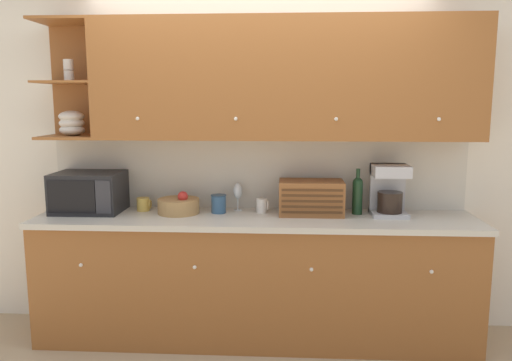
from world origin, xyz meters
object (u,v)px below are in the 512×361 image
object	(u,v)px
fruit_basket	(179,206)
wine_bottle	(357,194)
bread_box	(311,198)
coffee_maker	(389,190)
storage_canister	(219,204)
microwave	(89,192)
wine_glass	(238,192)
mug_blue_second	(262,206)
mug	(144,204)

from	to	relation	value
fruit_basket	wine_bottle	xyz separation A→B (m)	(1.30, 0.05, 0.09)
bread_box	coffee_maker	distance (m)	0.56
storage_canister	wine_bottle	size ratio (longest dim) A/B	0.40
microwave	fruit_basket	world-z (taller)	microwave
storage_canister	wine_glass	xyz separation A→B (m)	(0.13, 0.09, 0.07)
fruit_basket	coffee_maker	distance (m)	1.53
microwave	mug_blue_second	distance (m)	1.29
wine_glass	bread_box	size ratio (longest dim) A/B	0.45
wine_bottle	coffee_maker	xyz separation A→B (m)	(0.22, -0.02, 0.04)
mug_blue_second	wine_bottle	xyz separation A→B (m)	(0.69, -0.00, 0.10)
wine_glass	wine_bottle	bearing A→B (deg)	-5.01
microwave	wine_glass	xyz separation A→B (m)	(1.10, 0.11, -0.01)
microwave	wine_bottle	world-z (taller)	wine_bottle
mug_blue_second	mug	bearing A→B (deg)	179.04
storage_canister	microwave	bearing A→B (deg)	-179.14
fruit_basket	wine_glass	size ratio (longest dim) A/B	1.47
mug	wine_glass	size ratio (longest dim) A/B	0.52
microwave	storage_canister	bearing A→B (deg)	0.86
wine_glass	mug_blue_second	distance (m)	0.22
microwave	mug	distance (m)	0.41
mug	wine_glass	distance (m)	0.71
fruit_basket	mug_blue_second	world-z (taller)	fruit_basket
storage_canister	mug_blue_second	xyz separation A→B (m)	(0.32, 0.02, -0.01)
mug_blue_second	storage_canister	bearing A→B (deg)	-176.03
storage_canister	wine_bottle	bearing A→B (deg)	0.99
bread_box	wine_bottle	bearing A→B (deg)	4.20
mug	coffee_maker	size ratio (longest dim) A/B	0.29
wine_bottle	wine_glass	bearing A→B (deg)	174.99
bread_box	coffee_maker	bearing A→B (deg)	0.32
mug	coffee_maker	xyz separation A→B (m)	(1.80, -0.04, 0.14)
microwave	wine_bottle	size ratio (longest dim) A/B	1.47
mug_blue_second	bread_box	world-z (taller)	bread_box
microwave	bread_box	bearing A→B (deg)	0.26
storage_canister	coffee_maker	bearing A→B (deg)	-0.19
microwave	fruit_basket	xyz separation A→B (m)	(0.67, -0.02, -0.09)
bread_box	wine_bottle	world-z (taller)	wine_bottle
microwave	mug	size ratio (longest dim) A/B	4.59
coffee_maker	bread_box	bearing A→B (deg)	-179.68
storage_canister	wine_glass	bearing A→B (deg)	35.48
wine_glass	coffee_maker	distance (m)	1.10
fruit_basket	mug_blue_second	xyz separation A→B (m)	(0.61, 0.05, -0.00)
microwave	wine_glass	distance (m)	1.10
wine_bottle	mug	bearing A→B (deg)	179.29
mug	mug_blue_second	world-z (taller)	mug_blue_second
fruit_basket	storage_canister	distance (m)	0.29
mug_blue_second	bread_box	bearing A→B (deg)	-4.71
wine_glass	bread_box	bearing A→B (deg)	-10.61
bread_box	fruit_basket	bearing A→B (deg)	-178.59
storage_canister	coffee_maker	world-z (taller)	coffee_maker
fruit_basket	wine_glass	world-z (taller)	wine_glass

